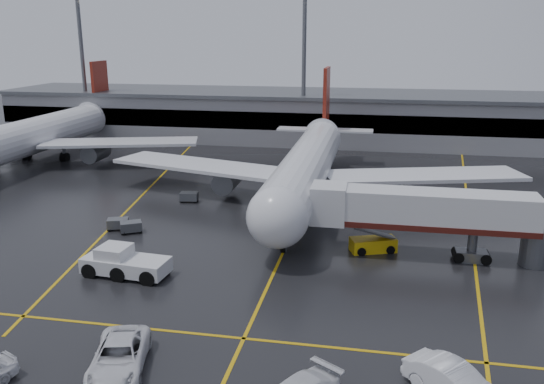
# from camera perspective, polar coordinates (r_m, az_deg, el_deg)

# --- Properties ---
(ground) EXTENTS (220.00, 220.00, 0.00)m
(ground) POSITION_cam_1_polar(r_m,az_deg,el_deg) (56.40, 2.38, -3.47)
(ground) COLOR black
(ground) RESTS_ON ground
(apron_line_centre) EXTENTS (0.25, 90.00, 0.02)m
(apron_line_centre) POSITION_cam_1_polar(r_m,az_deg,el_deg) (56.40, 2.38, -3.46)
(apron_line_centre) COLOR gold
(apron_line_centre) RESTS_ON ground
(apron_line_stop) EXTENTS (60.00, 0.25, 0.02)m
(apron_line_stop) POSITION_cam_1_polar(r_m,az_deg,el_deg) (36.69, -2.89, -14.66)
(apron_line_stop) COLOR gold
(apron_line_stop) RESTS_ON ground
(apron_line_left) EXTENTS (9.99, 69.35, 0.02)m
(apron_line_left) POSITION_cam_1_polar(r_m,az_deg,el_deg) (71.01, -12.55, 0.23)
(apron_line_left) COLOR gold
(apron_line_left) RESTS_ON ground
(apron_line_right) EXTENTS (7.57, 69.64, 0.02)m
(apron_line_right) POSITION_cam_1_polar(r_m,az_deg,el_deg) (66.19, 19.32, -1.43)
(apron_line_right) COLOR gold
(apron_line_right) RESTS_ON ground
(terminal) EXTENTS (122.00, 19.00, 8.60)m
(terminal) POSITION_cam_1_polar(r_m,az_deg,el_deg) (101.92, 6.45, 7.64)
(terminal) COLOR gray
(terminal) RESTS_ON ground
(light_mast_left) EXTENTS (3.00, 1.20, 25.45)m
(light_mast_left) POSITION_cam_1_polar(r_m,az_deg,el_deg) (108.44, -18.74, 12.81)
(light_mast_left) COLOR #595B60
(light_mast_left) RESTS_ON ground
(light_mast_mid) EXTENTS (3.00, 1.20, 25.45)m
(light_mast_mid) POSITION_cam_1_polar(r_m,az_deg,el_deg) (95.62, 3.27, 13.30)
(light_mast_mid) COLOR #595B60
(light_mast_mid) RESTS_ON ground
(main_airliner) EXTENTS (48.80, 45.60, 14.10)m
(main_airliner) POSITION_cam_1_polar(r_m,az_deg,el_deg) (64.48, 3.70, 2.87)
(main_airliner) COLOR silver
(main_airliner) RESTS_ON ground
(second_airliner) EXTENTS (48.80, 45.60, 14.10)m
(second_airliner) POSITION_cam_1_polar(r_m,az_deg,el_deg) (90.61, -22.72, 5.43)
(second_airliner) COLOR silver
(second_airliner) RESTS_ON ground
(jet_bridge) EXTENTS (19.90, 3.40, 6.05)m
(jet_bridge) POSITION_cam_1_polar(r_m,az_deg,el_deg) (49.12, 15.21, -2.15)
(jet_bridge) COLOR silver
(jet_bridge) RESTS_ON ground
(pushback_tractor) EXTENTS (7.08, 3.50, 2.45)m
(pushback_tractor) POSITION_cam_1_polar(r_m,az_deg,el_deg) (46.51, -14.84, -7.03)
(pushback_tractor) COLOR silver
(pushback_tractor) RESTS_ON ground
(belt_loader) EXTENTS (4.31, 2.96, 2.52)m
(belt_loader) POSITION_cam_1_polar(r_m,az_deg,el_deg) (50.60, 10.24, -5.28)
(belt_loader) COLOR gold
(belt_loader) RESTS_ON ground
(service_van_a) EXTENTS (4.42, 6.85, 1.75)m
(service_van_a) POSITION_cam_1_polar(r_m,az_deg,el_deg) (34.36, -15.30, -15.87)
(service_van_a) COLOR white
(service_van_a) RESTS_ON ground
(service_van_c) EXTENTS (5.47, 5.24, 1.85)m
(service_van_c) POSITION_cam_1_polar(r_m,az_deg,el_deg) (32.57, 18.06, -17.93)
(service_van_c) COLOR white
(service_van_c) RESTS_ON ground
(baggage_cart_a) EXTENTS (2.38, 2.10, 1.12)m
(baggage_cart_a) POSITION_cam_1_polar(r_m,az_deg,el_deg) (56.00, -14.15, -3.42)
(baggage_cart_a) COLOR #595B60
(baggage_cart_a) RESTS_ON ground
(baggage_cart_b) EXTENTS (2.31, 1.87, 1.12)m
(baggage_cart_b) POSITION_cam_1_polar(r_m,az_deg,el_deg) (57.25, -15.40, -3.09)
(baggage_cart_b) COLOR #595B60
(baggage_cart_b) RESTS_ON ground
(baggage_cart_c) EXTENTS (2.15, 1.55, 1.12)m
(baggage_cart_c) POSITION_cam_1_polar(r_m,az_deg,el_deg) (64.93, -8.44, -0.45)
(baggage_cart_c) COLOR #595B60
(baggage_cart_c) RESTS_ON ground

